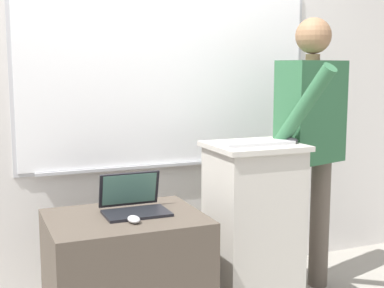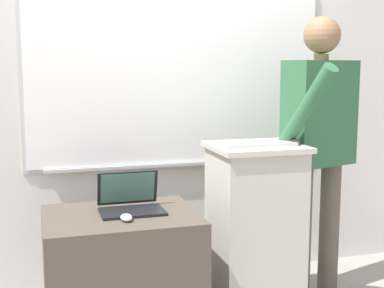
{
  "view_description": "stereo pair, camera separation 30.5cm",
  "coord_description": "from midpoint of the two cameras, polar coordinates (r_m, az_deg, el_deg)",
  "views": [
    {
      "loc": [
        -1.1,
        -2.34,
        1.48
      ],
      "look_at": [
        0.05,
        0.45,
        1.04
      ],
      "focal_mm": 50.0,
      "sensor_mm": 36.0,
      "label": 1
    },
    {
      "loc": [
        -0.81,
        -2.44,
        1.48
      ],
      "look_at": [
        0.05,
        0.45,
        1.04
      ],
      "focal_mm": 50.0,
      "sensor_mm": 36.0,
      "label": 2
    }
  ],
  "objects": [
    {
      "name": "side_desk",
      "position": [
        2.98,
        -4.53,
        -14.02
      ],
      "size": [
        0.81,
        0.63,
        0.7
      ],
      "color": "#4C4238",
      "rests_on": "ground_plane"
    },
    {
      "name": "wireless_keyboard",
      "position": [
        3.08,
        9.95,
        -0.05
      ],
      "size": [
        0.44,
        0.12,
        0.02
      ],
      "color": "silver",
      "rests_on": "lectern_podium"
    },
    {
      "name": "back_wall",
      "position": [
        3.63,
        -1.34,
        7.27
      ],
      "size": [
        6.4,
        0.17,
        2.84
      ],
      "color": "silver",
      "rests_on": "ground_plane"
    },
    {
      "name": "person_presenter",
      "position": [
        3.47,
        15.88,
        0.83
      ],
      "size": [
        0.64,
        0.66,
        1.78
      ],
      "rotation": [
        0.0,
        0.0,
        0.28
      ],
      "color": "brown",
      "rests_on": "ground_plane"
    },
    {
      "name": "lectern_podium",
      "position": [
        3.25,
        9.4,
        -9.05
      ],
      "size": [
        0.53,
        0.48,
        1.03
      ],
      "color": "#BCB7AD",
      "rests_on": "ground_plane"
    },
    {
      "name": "computer_mouse_by_laptop",
      "position": [
        2.73,
        -3.84,
        -7.88
      ],
      "size": [
        0.06,
        0.1,
        0.03
      ],
      "color": "#BCBCC1",
      "rests_on": "side_desk"
    },
    {
      "name": "computer_mouse_by_keyboard",
      "position": [
        3.17,
        13.64,
        0.22
      ],
      "size": [
        0.06,
        0.1,
        0.03
      ],
      "color": "black",
      "rests_on": "lectern_podium"
    },
    {
      "name": "laptop",
      "position": [
        2.92,
        -3.65,
        -6.08
      ],
      "size": [
        0.34,
        0.28,
        0.21
      ],
      "color": "black",
      "rests_on": "side_desk"
    }
  ]
}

